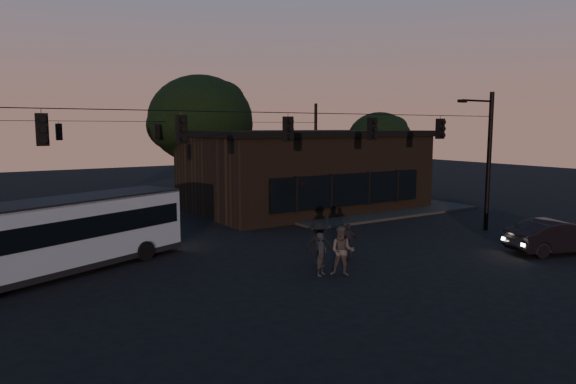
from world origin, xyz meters
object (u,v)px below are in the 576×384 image
pedestrian_c (348,242)px  bus (62,232)px  car (558,237)px  pedestrian_b (342,251)px  building (303,169)px  pedestrian_a (321,254)px  pedestrian_d (319,244)px

pedestrian_c → bus: bearing=-17.7°
car → pedestrian_c: bearing=83.0°
car → pedestrian_b: pedestrian_b is taller
car → building: bearing=25.8°
bus → pedestrian_b: bus is taller
building → pedestrian_b: 16.79m
bus → pedestrian_a: size_ratio=6.26×
pedestrian_b → pedestrian_c: pedestrian_b is taller
pedestrian_a → pedestrian_b: size_ratio=0.87×
pedestrian_a → pedestrian_d: 1.43m
car → pedestrian_a: pedestrian_a is taller
building → pedestrian_b: size_ratio=8.07×
car → pedestrian_c: 9.62m
bus → pedestrian_c: (10.54, -4.52, -0.83)m
building → car: building is taller
car → pedestrian_b: bearing=95.1°
pedestrian_a → pedestrian_b: pedestrian_b is taller
pedestrian_a → pedestrian_d: size_ratio=0.92×
bus → car: (19.21, -8.68, -0.86)m
bus → pedestrian_a: bus is taller
pedestrian_b → pedestrian_d: pedestrian_b is taller
bus → pedestrian_c: size_ratio=6.60×
pedestrian_b → building: bearing=105.3°
pedestrian_a → building: bearing=29.3°
car → pedestrian_d: bearing=86.5°
bus → pedestrian_d: bearing=-49.2°
car → pedestrian_a: bearing=93.6°
pedestrian_c → pedestrian_a: bearing=33.0°
pedestrian_c → pedestrian_d: bearing=5.6°
car → pedestrian_a: (-11.00, 2.95, 0.07)m
pedestrian_b → pedestrian_a: bearing=-171.1°
pedestrian_b → pedestrian_d: (0.13, 1.67, -0.05)m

